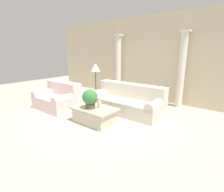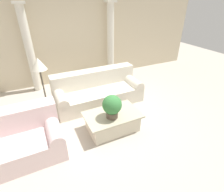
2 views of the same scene
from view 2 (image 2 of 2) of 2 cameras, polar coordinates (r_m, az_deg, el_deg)
The scene contains 10 objects.
ground_plane at distance 4.35m, azimuth -2.81°, elevation -7.85°, with size 16.00×16.00×0.00m, color #BCB2A3.
wall_back at distance 6.16m, azimuth -14.01°, elevation 19.13°, with size 10.00×0.06×3.20m.
sofa_long at distance 4.94m, azimuth -4.78°, elevation 1.78°, with size 2.39×0.99×0.87m.
loveseat at distance 3.76m, azimuth -27.46°, elevation -12.20°, with size 1.44×0.99×0.87m.
coffee_table at distance 3.95m, azimuth 0.14°, elevation -8.31°, with size 1.21×0.77×0.42m.
potted_plant at distance 3.58m, azimuth -0.02°, elevation -3.24°, with size 0.41×0.41×0.51m.
pillar_candle at distance 3.88m, azimuth 1.12°, elevation -3.74°, with size 0.09×0.09×0.18m.
floor_lamp at distance 4.37m, azimuth -22.70°, elevation 8.69°, with size 0.34×0.34×1.47m.
column_left at distance 5.79m, azimuth -25.38°, elevation 13.51°, with size 0.33×0.33×2.55m.
column_right at distance 6.38m, azimuth -0.47°, elevation 17.55°, with size 0.33×0.33×2.55m.
Camera 2 is at (-1.31, -3.19, 2.66)m, focal length 28.00 mm.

